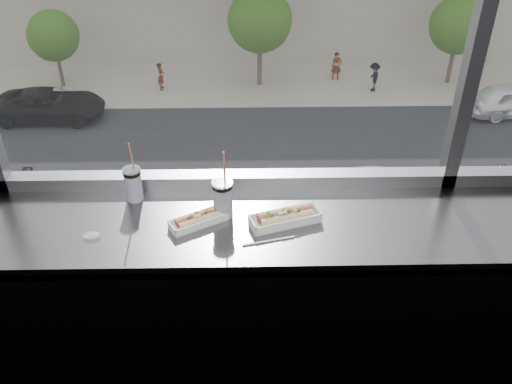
{
  "coord_description": "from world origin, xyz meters",
  "views": [
    {
      "loc": [
        0.09,
        -0.64,
        2.55
      ],
      "look_at": [
        0.13,
        1.23,
        1.25
      ],
      "focal_mm": 40.0,
      "sensor_mm": 36.0,
      "label": 1
    }
  ],
  "objects_px": {
    "tree_center": "(260,20)",
    "soda_cup_left": "(133,183)",
    "car_near_c": "(199,189)",
    "tree_left": "(53,36)",
    "tree_right": "(459,25)",
    "car_far_a": "(49,100)",
    "pedestrian_c": "(337,64)",
    "pedestrian_a": "(161,74)",
    "car_near_b": "(83,190)",
    "hotdog_tray_left": "(198,219)",
    "hotdog_tray_right": "(285,217)",
    "car_near_d": "(383,187)",
    "soda_cup_right": "(223,197)",
    "pedestrian_d": "(374,74)",
    "loose_straw": "(269,241)",
    "wrapper": "(92,235)"
  },
  "relations": [
    {
      "from": "tree_center",
      "to": "soda_cup_left",
      "type": "bearing_deg",
      "value": -92.61
    },
    {
      "from": "car_near_c",
      "to": "tree_left",
      "type": "height_order",
      "value": "tree_left"
    },
    {
      "from": "tree_right",
      "to": "car_far_a",
      "type": "bearing_deg",
      "value": -169.41
    },
    {
      "from": "pedestrian_c",
      "to": "tree_right",
      "type": "bearing_deg",
      "value": -4.92
    },
    {
      "from": "tree_center",
      "to": "car_far_a",
      "type": "bearing_deg",
      "value": -159.4
    },
    {
      "from": "pedestrian_a",
      "to": "tree_left",
      "type": "relative_size",
      "value": 0.43
    },
    {
      "from": "soda_cup_left",
      "to": "car_near_b",
      "type": "relative_size",
      "value": 0.05
    },
    {
      "from": "car_near_c",
      "to": "pedestrian_c",
      "type": "bearing_deg",
      "value": -30.87
    },
    {
      "from": "hotdog_tray_left",
      "to": "hotdog_tray_right",
      "type": "relative_size",
      "value": 0.81
    },
    {
      "from": "car_near_c",
      "to": "car_near_d",
      "type": "height_order",
      "value": "car_near_d"
    },
    {
      "from": "soda_cup_right",
      "to": "pedestrian_c",
      "type": "height_order",
      "value": "soda_cup_right"
    },
    {
      "from": "soda_cup_left",
      "to": "car_near_b",
      "type": "height_order",
      "value": "soda_cup_left"
    },
    {
      "from": "pedestrian_d",
      "to": "tree_left",
      "type": "relative_size",
      "value": 0.45
    },
    {
      "from": "car_near_c",
      "to": "car_near_b",
      "type": "relative_size",
      "value": 0.99
    },
    {
      "from": "pedestrian_d",
      "to": "car_near_c",
      "type": "bearing_deg",
      "value": -38.98
    },
    {
      "from": "car_far_a",
      "to": "tree_left",
      "type": "xyz_separation_m",
      "value": [
        -0.47,
        4.0,
        1.87
      ]
    },
    {
      "from": "car_near_d",
      "to": "tree_center",
      "type": "xyz_separation_m",
      "value": [
        -4.5,
        12.0,
        2.64
      ]
    },
    {
      "from": "pedestrian_a",
      "to": "hotdog_tray_right",
      "type": "bearing_deg",
      "value": -170.1
    },
    {
      "from": "tree_left",
      "to": "soda_cup_left",
      "type": "bearing_deg",
      "value": -70.71
    },
    {
      "from": "car_near_b",
      "to": "tree_center",
      "type": "relative_size",
      "value": 1.11
    },
    {
      "from": "hotdog_tray_right",
      "to": "pedestrian_c",
      "type": "height_order",
      "value": "hotdog_tray_right"
    },
    {
      "from": "car_near_b",
      "to": "tree_center",
      "type": "distance_m",
      "value": 14.18
    },
    {
      "from": "loose_straw",
      "to": "pedestrian_d",
      "type": "xyz_separation_m",
      "value": [
        6.97,
        27.41,
        -11.1
      ]
    },
    {
      "from": "loose_straw",
      "to": "soda_cup_left",
      "type": "bearing_deg",
      "value": 138.23
    },
    {
      "from": "hotdog_tray_left",
      "to": "car_near_c",
      "type": "bearing_deg",
      "value": 66.58
    },
    {
      "from": "hotdog_tray_right",
      "to": "wrapper",
      "type": "xyz_separation_m",
      "value": [
        -0.78,
        -0.08,
        -0.02
      ]
    },
    {
      "from": "pedestrian_d",
      "to": "pedestrian_c",
      "type": "bearing_deg",
      "value": -129.74
    },
    {
      "from": "car_near_c",
      "to": "hotdog_tray_right",
      "type": "bearing_deg",
      "value": -174.53
    },
    {
      "from": "car_near_c",
      "to": "wrapper",
      "type": "bearing_deg",
      "value": -177.27
    },
    {
      "from": "soda_cup_left",
      "to": "loose_straw",
      "type": "bearing_deg",
      "value": -27.97
    },
    {
      "from": "car_near_b",
      "to": "tree_left",
      "type": "bearing_deg",
      "value": 22.52
    },
    {
      "from": "soda_cup_right",
      "to": "tree_right",
      "type": "distance_m",
      "value": 31.79
    },
    {
      "from": "pedestrian_d",
      "to": "tree_right",
      "type": "distance_m",
      "value": 5.17
    },
    {
      "from": "hotdog_tray_left",
      "to": "hotdog_tray_right",
      "type": "xyz_separation_m",
      "value": [
        0.36,
        0.0,
        0.01
      ]
    },
    {
      "from": "loose_straw",
      "to": "tree_center",
      "type": "xyz_separation_m",
      "value": [
        0.71,
        28.4,
        -8.41
      ]
    },
    {
      "from": "soda_cup_right",
      "to": "car_near_d",
      "type": "bearing_deg",
      "value": 71.63
    },
    {
      "from": "car_far_a",
      "to": "pedestrian_d",
      "type": "distance_m",
      "value": 17.17
    },
    {
      "from": "hotdog_tray_right",
      "to": "car_near_c",
      "type": "xyz_separation_m",
      "value": [
        -2.0,
        16.28,
        -11.08
      ]
    },
    {
      "from": "car_near_b",
      "to": "soda_cup_right",
      "type": "bearing_deg",
      "value": -155.16
    },
    {
      "from": "car_far_a",
      "to": "tree_center",
      "type": "xyz_separation_m",
      "value": [
        10.64,
        4.0,
        2.63
      ]
    },
    {
      "from": "wrapper",
      "to": "pedestrian_a",
      "type": "xyz_separation_m",
      "value": [
        -4.06,
        27.79,
        -11.15
      ]
    },
    {
      "from": "hotdog_tray_left",
      "to": "tree_left",
      "type": "bearing_deg",
      "value": 80.5
    },
    {
      "from": "hotdog_tray_left",
      "to": "wrapper",
      "type": "distance_m",
      "value": 0.43
    },
    {
      "from": "hotdog_tray_left",
      "to": "tree_left",
      "type": "relative_size",
      "value": 0.06
    },
    {
      "from": "soda_cup_left",
      "to": "loose_straw",
      "type": "distance_m",
      "value": 0.65
    },
    {
      "from": "loose_straw",
      "to": "pedestrian_c",
      "type": "bearing_deg",
      "value": 66.18
    },
    {
      "from": "soda_cup_left",
      "to": "tree_center",
      "type": "xyz_separation_m",
      "value": [
        1.28,
        28.1,
        -8.49
      ]
    },
    {
      "from": "soda_cup_left",
      "to": "car_far_a",
      "type": "xyz_separation_m",
      "value": [
        -9.36,
        24.1,
        -11.12
      ]
    },
    {
      "from": "pedestrian_c",
      "to": "pedestrian_d",
      "type": "bearing_deg",
      "value": -39.74
    },
    {
      "from": "car_far_a",
      "to": "soda_cup_right",
      "type": "bearing_deg",
      "value": -157.63
    }
  ]
}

